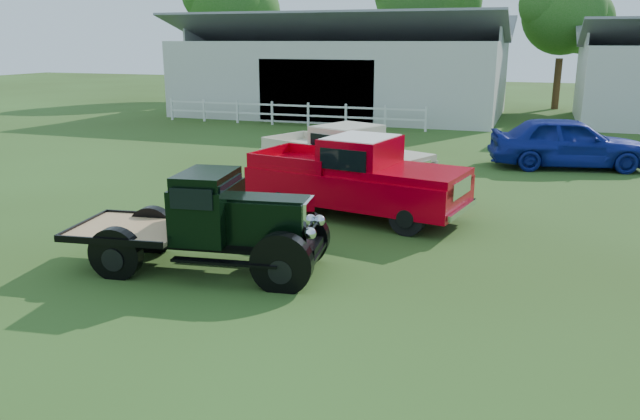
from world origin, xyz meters
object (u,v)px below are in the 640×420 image
(misc_car_blue, at_px, (568,142))
(red_pickup, at_px, (356,176))
(vintage_flatbed, at_px, (204,221))
(white_pickup, at_px, (344,160))

(misc_car_blue, bearing_deg, red_pickup, 136.34)
(vintage_flatbed, bearing_deg, red_pickup, 61.96)
(red_pickup, xyz_separation_m, white_pickup, (-1.01, 2.23, -0.06))
(white_pickup, distance_m, misc_car_blue, 8.63)
(vintage_flatbed, height_order, white_pickup, white_pickup)
(red_pickup, relative_size, misc_car_blue, 1.07)
(vintage_flatbed, xyz_separation_m, misc_car_blue, (6.82, 12.87, -0.07))
(white_pickup, bearing_deg, red_pickup, -42.41)
(white_pickup, bearing_deg, vintage_flatbed, -72.28)
(vintage_flatbed, xyz_separation_m, white_pickup, (0.67, 6.82, 0.00))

